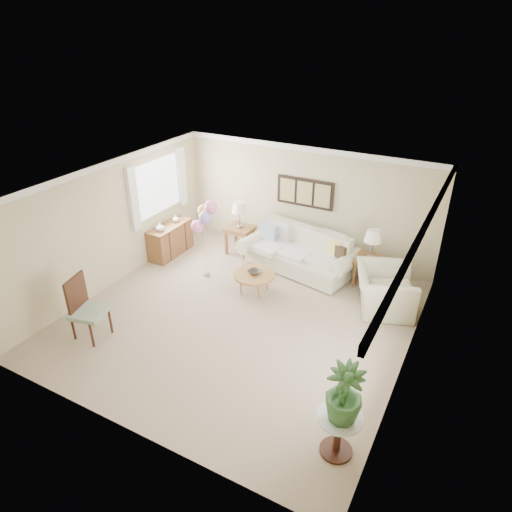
# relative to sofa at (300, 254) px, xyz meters

# --- Properties ---
(ground_plane) EXTENTS (6.00, 6.00, 0.00)m
(ground_plane) POSITION_rel_sofa_xyz_m (-0.23, -2.26, -0.37)
(ground_plane) COLOR tan
(room_shell) EXTENTS (6.04, 6.04, 2.60)m
(room_shell) POSITION_rel_sofa_xyz_m (-0.34, -2.17, 1.25)
(room_shell) COLOR tan
(room_shell) RESTS_ON ground
(wall_art_triptych) EXTENTS (1.35, 0.06, 0.65)m
(wall_art_triptych) POSITION_rel_sofa_xyz_m (-0.23, 0.70, 1.18)
(wall_art_triptych) COLOR black
(wall_art_triptych) RESTS_ON ground
(sofa) EXTENTS (2.74, 1.40, 0.94)m
(sofa) POSITION_rel_sofa_xyz_m (0.00, 0.00, 0.00)
(sofa) COLOR beige
(sofa) RESTS_ON ground
(end_table_left) EXTENTS (0.61, 0.56, 0.67)m
(end_table_left) POSITION_rel_sofa_xyz_m (-1.57, 0.06, 0.19)
(end_table_left) COLOR brown
(end_table_left) RESTS_ON ground
(end_table_right) EXTENTS (0.58, 0.53, 0.63)m
(end_table_right) POSITION_rel_sofa_xyz_m (1.53, 0.09, 0.16)
(end_table_right) COLOR brown
(end_table_right) RESTS_ON ground
(lamp_left) EXTENTS (0.35, 0.35, 0.63)m
(lamp_left) POSITION_rel_sofa_xyz_m (-1.57, 0.06, 0.78)
(lamp_left) COLOR gray
(lamp_left) RESTS_ON end_table_left
(lamp_right) EXTENTS (0.35, 0.35, 0.62)m
(lamp_right) POSITION_rel_sofa_xyz_m (1.53, 0.09, 0.73)
(lamp_right) COLOR gray
(lamp_right) RESTS_ON end_table_right
(coffee_table) EXTENTS (0.85, 0.85, 0.43)m
(coffee_table) POSITION_rel_sofa_xyz_m (-0.43, -1.33, 0.02)
(coffee_table) COLOR #A77647
(coffee_table) RESTS_ON ground
(decor_bowl) EXTENTS (0.32, 0.32, 0.06)m
(decor_bowl) POSITION_rel_sofa_xyz_m (-0.44, -1.31, 0.09)
(decor_bowl) COLOR #292421
(decor_bowl) RESTS_ON coffee_table
(armchair) EXTENTS (1.42, 1.52, 0.80)m
(armchair) POSITION_rel_sofa_xyz_m (2.04, -0.64, 0.03)
(armchair) COLOR beige
(armchair) RESTS_ON ground
(side_table) EXTENTS (0.59, 0.59, 0.64)m
(side_table) POSITION_rel_sofa_xyz_m (2.37, -4.25, 0.11)
(side_table) COLOR silver
(side_table) RESTS_ON ground
(potted_plant) EXTENTS (0.51, 0.51, 0.83)m
(potted_plant) POSITION_rel_sofa_xyz_m (2.40, -4.28, 0.68)
(potted_plant) COLOR #255028
(potted_plant) RESTS_ON side_table
(accent_chair) EXTENTS (0.67, 0.67, 1.14)m
(accent_chair) POSITION_rel_sofa_xyz_m (-2.34, -3.96, 0.22)
(accent_chair) COLOR gray
(accent_chair) RESTS_ON ground
(credenza) EXTENTS (0.46, 1.20, 0.74)m
(credenza) POSITION_rel_sofa_xyz_m (-2.99, -0.76, -0.00)
(credenza) COLOR brown
(credenza) RESTS_ON ground
(vase_white) EXTENTS (0.24, 0.24, 0.20)m
(vase_white) POSITION_rel_sofa_xyz_m (-2.97, -1.10, 0.47)
(vase_white) COLOR silver
(vase_white) RESTS_ON credenza
(vase_sage) EXTENTS (0.21, 0.21, 0.17)m
(vase_sage) POSITION_rel_sofa_xyz_m (-2.97, -0.52, 0.45)
(vase_sage) COLOR #B0B3AE
(vase_sage) RESTS_ON credenza
(balloon_cluster) EXTENTS (0.52, 0.49, 1.79)m
(balloon_cluster) POSITION_rel_sofa_xyz_m (-1.64, -1.24, 1.05)
(balloon_cluster) COLOR gray
(balloon_cluster) RESTS_ON ground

